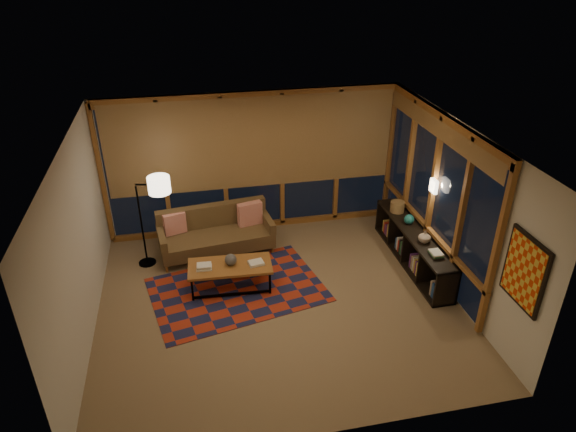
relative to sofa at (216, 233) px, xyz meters
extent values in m
cube|color=#9D7F5F|center=(0.82, -1.64, -0.41)|extent=(5.50, 5.00, 0.01)
cube|color=white|center=(0.82, -1.64, 2.29)|extent=(5.50, 5.00, 0.01)
cube|color=beige|center=(0.82, 0.86, 0.94)|extent=(5.50, 0.01, 2.70)
cube|color=beige|center=(0.82, -4.14, 0.94)|extent=(5.50, 0.01, 2.70)
cube|color=beige|center=(-1.93, -1.64, 0.94)|extent=(0.01, 5.00, 2.70)
cube|color=beige|center=(3.57, -1.64, 0.94)|extent=(0.01, 5.00, 2.70)
cube|color=#AB2E19|center=(0.22, -1.20, -0.40)|extent=(2.99, 2.30, 0.01)
sphere|color=black|center=(0.15, -1.10, 0.13)|extent=(0.23, 0.23, 0.19)
cylinder|color=#986E49|center=(3.29, -0.27, 0.32)|extent=(0.30, 0.30, 0.19)
sphere|color=#186261|center=(3.31, -0.75, 0.31)|extent=(0.19, 0.19, 0.18)
imported|color=tan|center=(3.31, -1.38, 0.33)|extent=(0.24, 0.24, 0.21)
camera|label=1|loc=(-0.35, -7.97, 4.62)|focal=32.00mm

